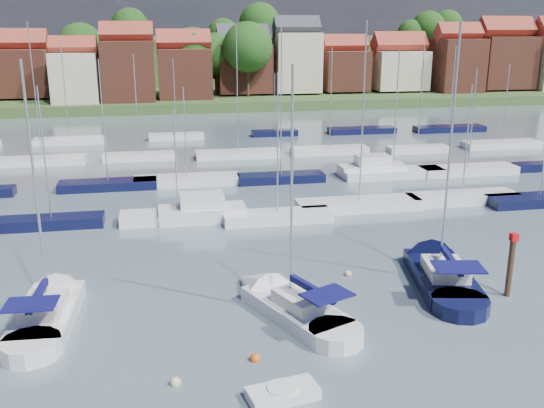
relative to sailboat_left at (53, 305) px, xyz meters
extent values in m
plane|color=#46565F|center=(14.74, 34.79, -0.36)|extent=(260.00, 260.00, 0.00)
cube|color=silver|center=(-0.07, -1.25, -0.11)|extent=(3.29, 7.11, 1.20)
cone|color=silver|center=(0.18, 3.09, -0.11)|extent=(3.09, 3.54, 2.90)
cylinder|color=silver|center=(-0.27, -4.73, -0.11)|extent=(3.06, 3.06, 1.20)
cube|color=silver|center=(-0.10, -1.74, 0.84)|extent=(2.19, 3.01, 0.70)
cylinder|color=#B2B2B7|center=(-0.04, -0.77, 6.94)|extent=(0.14, 0.14, 12.89)
cylinder|color=#B2B2B7|center=(-0.15, -2.70, 1.69)|extent=(0.32, 3.87, 0.10)
cube|color=#0F0F4B|center=(-0.15, -2.70, 1.84)|extent=(0.51, 3.68, 0.35)
cube|color=#0F0F4B|center=(-0.22, -3.96, 1.99)|extent=(2.56, 1.88, 0.08)
cube|color=silver|center=(13.12, -3.15, -0.11)|extent=(5.30, 7.39, 1.20)
cone|color=silver|center=(11.44, 0.77, -0.11)|extent=(3.92, 4.17, 2.84)
cylinder|color=silver|center=(14.47, -6.28, -0.11)|extent=(3.73, 3.73, 1.20)
cube|color=silver|center=(13.31, -3.58, 0.84)|extent=(2.95, 3.40, 0.70)
cylinder|color=#B2B2B7|center=(12.94, -2.71, 6.81)|extent=(0.14, 0.14, 12.63)
cylinder|color=#B2B2B7|center=(13.68, -4.45, 1.69)|extent=(1.59, 3.52, 0.10)
cube|color=#0F0F4B|center=(13.68, -4.45, 1.84)|extent=(1.70, 3.42, 0.35)
cube|color=#0F0F4B|center=(14.17, -5.58, 1.99)|extent=(2.89, 2.52, 0.08)
cube|color=black|center=(22.94, -0.50, -0.11)|extent=(4.67, 8.21, 1.20)
cone|color=black|center=(23.88, 4.24, -0.11)|extent=(3.89, 4.32, 3.22)
cylinder|color=black|center=(22.18, -4.29, -0.11)|extent=(3.79, 3.79, 1.20)
cube|color=silver|center=(22.83, -1.03, 0.84)|extent=(2.84, 3.60, 0.70)
cylinder|color=#B2B2B7|center=(23.04, 0.02, 7.82)|extent=(0.14, 0.14, 14.64)
cylinder|color=#B2B2B7|center=(22.62, -2.08, 1.69)|extent=(0.94, 4.23, 0.10)
cube|color=#0F0F4B|center=(22.62, -2.08, 1.84)|extent=(1.09, 4.06, 0.35)
cube|color=#0F0F4B|center=(22.35, -3.45, 1.99)|extent=(3.06, 2.43, 0.08)
cube|color=silver|center=(10.92, -10.40, -0.14)|extent=(3.24, 1.95, 0.59)
cylinder|color=silver|center=(10.92, -10.40, 0.02)|extent=(1.40, 1.40, 0.38)
cylinder|color=#4C331E|center=(25.96, -2.84, 0.28)|extent=(0.36, 0.36, 5.77)
cube|color=red|center=(25.96, -2.84, 3.30)|extent=(0.40, 0.40, 0.44)
sphere|color=beige|center=(6.46, -8.50, -0.36)|extent=(0.51, 0.51, 0.51)
sphere|color=#D85914|center=(10.25, -7.16, -0.36)|extent=(0.51, 0.51, 0.51)
sphere|color=#D85914|center=(14.58, -6.84, -0.36)|extent=(0.47, 0.47, 0.47)
sphere|color=beige|center=(17.68, 1.80, -0.36)|extent=(0.46, 0.46, 0.46)
cube|color=black|center=(-2.37, 15.33, -0.01)|extent=(8.01, 2.24, 1.00)
cylinder|color=#B2B2B7|center=(-2.37, 15.33, 5.57)|extent=(0.12, 0.12, 10.16)
cube|color=silver|center=(7.47, 14.99, -0.01)|extent=(9.22, 2.58, 1.00)
cylinder|color=#B2B2B7|center=(7.47, 14.99, 4.58)|extent=(0.12, 0.12, 8.18)
cube|color=silver|center=(15.37, 13.40, -0.01)|extent=(8.78, 2.46, 1.00)
cylinder|color=#B2B2B7|center=(15.37, 13.40, 6.02)|extent=(0.12, 0.12, 11.06)
cube|color=silver|center=(22.97, 15.46, -0.01)|extent=(10.79, 3.02, 1.00)
cylinder|color=#B2B2B7|center=(22.97, 15.46, 7.93)|extent=(0.12, 0.12, 14.87)
cube|color=silver|center=(32.72, 15.82, -0.01)|extent=(10.13, 2.84, 1.00)
cylinder|color=#B2B2B7|center=(32.72, 15.82, 5.29)|extent=(0.12, 0.12, 9.59)
cube|color=black|center=(39.16, 13.92, -0.01)|extent=(9.52, 2.67, 1.00)
cube|color=silver|center=(9.43, 14.79, 0.14)|extent=(7.00, 2.60, 1.40)
cube|color=silver|center=(9.43, 14.79, 1.24)|extent=(3.50, 2.20, 1.30)
cube|color=black|center=(1.19, 26.43, -0.01)|extent=(9.30, 2.60, 1.00)
cylinder|color=#B2B2B7|center=(1.19, 26.43, 6.23)|extent=(0.12, 0.12, 11.48)
cube|color=silver|center=(8.80, 26.80, -0.01)|extent=(10.40, 2.91, 1.00)
cylinder|color=#B2B2B7|center=(8.80, 26.80, 4.88)|extent=(0.12, 0.12, 8.77)
cube|color=black|center=(18.22, 26.08, -0.01)|extent=(8.80, 2.46, 1.00)
cylinder|color=#B2B2B7|center=(18.22, 26.08, 7.66)|extent=(0.12, 0.12, 14.33)
cube|color=silver|center=(30.14, 25.96, -0.01)|extent=(10.73, 3.00, 1.00)
cylinder|color=#B2B2B7|center=(30.14, 25.96, 6.56)|extent=(0.12, 0.12, 12.14)
cube|color=silver|center=(38.56, 25.76, -0.01)|extent=(10.48, 2.93, 1.00)
cylinder|color=#B2B2B7|center=(38.56, 25.76, 5.63)|extent=(0.12, 0.12, 10.28)
cube|color=black|center=(47.69, 25.86, -0.01)|extent=(6.84, 1.91, 1.00)
cube|color=silver|center=(28.20, 26.79, 0.14)|extent=(7.00, 2.60, 1.40)
cube|color=silver|center=(28.20, 26.79, 1.24)|extent=(3.50, 2.20, 1.30)
cube|color=silver|center=(-6.97, 39.00, -0.01)|extent=(9.71, 2.72, 1.00)
cylinder|color=#B2B2B7|center=(-6.97, 39.00, 7.93)|extent=(0.12, 0.12, 14.88)
cube|color=silver|center=(3.91, 39.30, -0.01)|extent=(8.49, 2.38, 1.00)
cylinder|color=#B2B2B7|center=(3.91, 39.30, 6.15)|extent=(0.12, 0.12, 11.31)
cube|color=silver|center=(15.53, 38.57, -0.01)|extent=(10.16, 2.85, 1.00)
cylinder|color=#B2B2B7|center=(15.53, 38.57, 7.79)|extent=(0.12, 0.12, 14.59)
cube|color=silver|center=(26.91, 38.69, -0.01)|extent=(9.53, 2.67, 1.00)
cylinder|color=#B2B2B7|center=(26.91, 38.69, 6.45)|extent=(0.12, 0.12, 11.91)
cube|color=silver|center=(37.90, 37.30, -0.01)|extent=(7.62, 2.13, 1.00)
cylinder|color=#B2B2B7|center=(37.90, 37.30, 6.56)|extent=(0.12, 0.12, 12.13)
cube|color=silver|center=(49.97, 38.38, -0.01)|extent=(10.17, 2.85, 1.00)
cylinder|color=#B2B2B7|center=(49.97, 38.38, 5.36)|extent=(0.12, 0.12, 9.73)
cube|color=silver|center=(-5.52, 51.35, -0.01)|extent=(9.24, 2.59, 1.00)
cylinder|color=#B2B2B7|center=(-5.52, 51.35, 7.08)|extent=(0.12, 0.12, 13.17)
cube|color=silver|center=(8.66, 52.10, -0.01)|extent=(7.57, 2.12, 1.00)
cylinder|color=#B2B2B7|center=(8.66, 52.10, 5.61)|extent=(0.12, 0.12, 10.24)
cube|color=black|center=(22.63, 52.26, -0.01)|extent=(6.58, 1.84, 1.00)
cylinder|color=#B2B2B7|center=(22.63, 52.26, 4.50)|extent=(0.12, 0.12, 8.01)
cube|color=black|center=(35.68, 52.20, -0.01)|extent=(9.92, 2.78, 1.00)
cylinder|color=#B2B2B7|center=(35.68, 52.20, 5.95)|extent=(0.12, 0.12, 10.92)
cube|color=black|center=(49.02, 51.16, -0.01)|extent=(10.55, 2.95, 1.00)
cylinder|color=#B2B2B7|center=(49.02, 51.16, 6.25)|extent=(0.12, 0.12, 11.51)
cube|color=#3B592C|center=(14.74, 111.79, -0.06)|extent=(200.00, 70.00, 3.00)
cube|color=#3B592C|center=(14.74, 136.79, 4.64)|extent=(200.00, 60.00, 14.00)
cube|color=brown|center=(-18.91, 92.58, 6.21)|extent=(10.37, 9.97, 8.73)
cube|color=#95392B|center=(-18.91, 92.58, 11.84)|extent=(10.57, 5.13, 5.13)
cube|color=beige|center=(-8.00, 83.80, 5.72)|extent=(8.09, 8.80, 8.96)
cube|color=#95392B|center=(-8.00, 83.80, 11.19)|extent=(8.25, 4.00, 4.00)
cube|color=brown|center=(1.39, 84.73, 6.73)|extent=(9.36, 10.17, 10.97)
cube|color=#95392B|center=(1.39, 84.73, 13.36)|extent=(9.54, 4.63, 4.63)
cube|color=brown|center=(11.70, 86.44, 5.95)|extent=(9.90, 8.56, 9.42)
cube|color=#95392B|center=(11.70, 86.44, 11.88)|extent=(10.10, 4.90, 4.90)
cube|color=brown|center=(23.84, 91.44, 6.59)|extent=(10.59, 8.93, 9.49)
cube|color=#383A42|center=(23.84, 91.44, 12.63)|extent=(10.80, 5.24, 5.24)
cube|color=beige|center=(34.45, 90.59, 7.67)|extent=(9.01, 8.61, 11.65)
cube|color=#383A42|center=(34.45, 90.59, 14.59)|extent=(9.19, 4.46, 4.46)
cube|color=brown|center=(44.91, 91.79, 5.84)|extent=(9.10, 9.34, 8.00)
cube|color=#95392B|center=(44.91, 91.79, 10.96)|extent=(9.28, 4.50, 4.50)
cube|color=beige|center=(56.69, 91.38, 5.78)|extent=(10.86, 9.59, 7.88)
cube|color=#95392B|center=(56.69, 91.38, 11.05)|extent=(11.07, 5.37, 5.37)
cube|color=brown|center=(68.50, 88.71, 6.73)|extent=(9.18, 9.96, 10.97)
cube|color=#95392B|center=(68.50, 88.71, 13.34)|extent=(9.36, 4.54, 4.54)
cube|color=brown|center=(79.92, 90.01, 7.22)|extent=(11.39, 9.67, 10.76)
cube|color=#95392B|center=(79.92, 90.01, 14.00)|extent=(11.62, 5.64, 5.64)
cylinder|color=#382619|center=(71.52, 110.30, 8.16)|extent=(0.50, 0.50, 4.47)
sphere|color=#2C531A|center=(71.52, 110.30, 14.22)|extent=(8.18, 8.18, 8.18)
cylinder|color=#382619|center=(18.20, 90.72, 3.47)|extent=(0.50, 0.50, 4.46)
sphere|color=#2C531A|center=(18.20, 90.72, 9.52)|extent=(8.15, 8.15, 8.15)
cylinder|color=#382619|center=(29.96, 108.47, 8.22)|extent=(0.50, 0.50, 5.15)
sphere|color=#2C531A|center=(29.96, 108.47, 15.20)|extent=(9.41, 9.41, 9.41)
cylinder|color=#382619|center=(1.20, 111.11, 8.32)|extent=(0.50, 0.50, 4.56)
sphere|color=#2C531A|center=(1.20, 111.11, 14.51)|extent=(8.34, 8.34, 8.34)
cylinder|color=#382619|center=(-8.49, 100.04, 3.82)|extent=(0.50, 0.50, 5.15)
sphere|color=#2C531A|center=(-8.49, 100.04, 10.81)|extent=(9.42, 9.42, 9.42)
cylinder|color=#382619|center=(-23.93, 102.11, 6.40)|extent=(0.50, 0.50, 3.42)
sphere|color=#2C531A|center=(-23.93, 102.11, 11.05)|extent=(6.26, 6.26, 6.26)
cylinder|color=#382619|center=(28.50, 99.50, 3.13)|extent=(0.50, 0.50, 3.77)
sphere|color=#2C531A|center=(28.50, 99.50, 8.24)|extent=(6.89, 6.89, 6.89)
cylinder|color=#382619|center=(23.79, 85.73, 3.85)|extent=(0.50, 0.50, 5.21)
sphere|color=#2C531A|center=(23.79, 85.73, 10.93)|extent=(9.53, 9.53, 9.53)
cylinder|color=#382619|center=(76.67, 96.41, 2.73)|extent=(0.50, 0.50, 2.97)
sphere|color=#2C531A|center=(76.67, 96.41, 6.77)|extent=(5.44, 5.44, 5.44)
cylinder|color=#382619|center=(13.59, 88.55, 3.66)|extent=(0.50, 0.50, 4.84)
sphere|color=#2C531A|center=(13.59, 88.55, 10.23)|extent=(8.85, 8.85, 8.85)
cylinder|color=#382619|center=(67.42, 110.51, 7.81)|extent=(0.50, 0.50, 3.72)
sphere|color=#2C531A|center=(67.42, 110.51, 12.85)|extent=(6.80, 6.80, 6.80)
cylinder|color=#382619|center=(68.79, 88.92, 3.27)|extent=(0.50, 0.50, 4.05)
sphere|color=#2C531A|center=(68.79, 88.92, 8.76)|extent=(7.40, 7.40, 7.40)
cylinder|color=#382619|center=(21.58, 108.08, 7.55)|extent=(0.50, 0.50, 3.93)
sphere|color=#2C531A|center=(21.58, 108.08, 12.89)|extent=(7.19, 7.19, 7.19)
cylinder|color=#382619|center=(45.39, 94.96, 3.16)|extent=(0.50, 0.50, 3.82)
sphere|color=#2C531A|center=(45.39, 94.96, 8.34)|extent=(6.99, 6.99, 6.99)
cylinder|color=#382619|center=(-2.70, 87.92, 2.98)|extent=(0.50, 0.50, 3.48)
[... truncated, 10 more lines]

